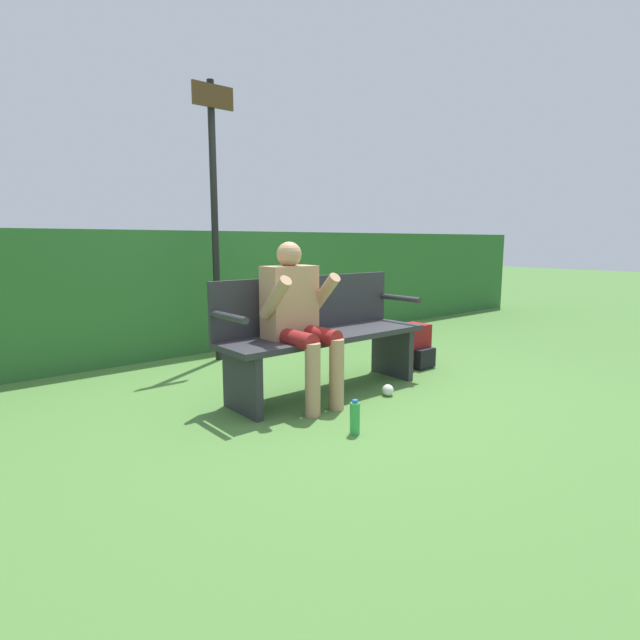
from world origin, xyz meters
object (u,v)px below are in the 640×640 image
park_bench (321,333)px  person_seated (298,314)px  signpost (215,208)px  water_bottle (355,418)px  backpack (413,346)px

park_bench → person_seated: size_ratio=1.49×
park_bench → person_seated: person_seated is taller
person_seated → signpost: bearing=82.8°
person_seated → water_bottle: 0.96m
person_seated → signpost: (0.20, 1.63, 0.87)m
backpack → signpost: 2.42m
signpost → park_bench: bearing=-85.3°
water_bottle → signpost: bearing=82.4°
park_bench → backpack: 1.27m
person_seated → backpack: size_ratio=2.96×
backpack → signpost: bearing=132.9°
park_bench → signpost: 1.86m
backpack → water_bottle: (-1.68, -0.92, -0.09)m
park_bench → water_bottle: 1.05m
water_bottle → signpost: signpost is taller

